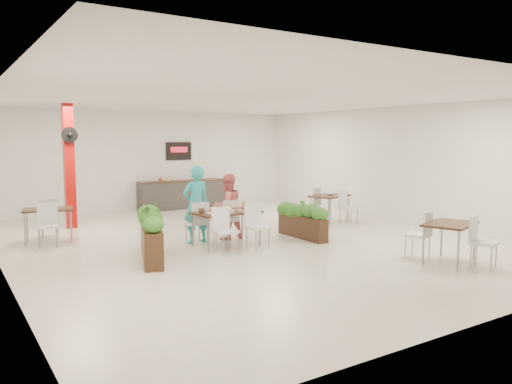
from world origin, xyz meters
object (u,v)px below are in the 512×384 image
Objects in this scene: main_table at (226,217)px; side_table_a at (48,214)px; planter_left at (151,232)px; diner_man at (196,204)px; side_table_c at (450,230)px; red_column at (69,165)px; diner_woman at (228,207)px; planter_right at (302,218)px; side_table_b at (330,200)px; service_counter at (183,194)px.

side_table_a is (-3.13, 2.55, -0.02)m from main_table.
planter_left is (-1.79, -0.27, -0.11)m from main_table.
planter_left reaches higher than main_table.
side_table_c is (3.16, -4.18, -0.24)m from diner_man.
red_column is 4.47m from diner_woman.
planter_right is at bearing -15.96° from side_table_a.
planter_left is 5.96m from side_table_b.
side_table_a is (-5.05, 2.73, 0.14)m from planter_right.
diner_man is (1.92, -3.44, -0.79)m from red_column.
main_table reaches higher than planter_right.
planter_right is (3.72, 0.09, -0.05)m from planter_left.
planter_right is at bearing 85.53° from side_table_c.
side_table_a is at bearing -38.13° from diner_man.
service_counter is 5.90m from side_table_a.
diner_woman is (0.80, 0.00, -0.10)m from diner_man.
red_column reaches higher than side_table_c.
red_column is 4.53m from planter_left.
side_table_b is (7.11, -1.32, 0.01)m from side_table_a.
diner_woman is at bearing 151.30° from planter_right.
service_counter is 9.54m from side_table_c.
diner_woman is at bearing -103.60° from service_counter.
service_counter reaches higher than diner_man.
diner_man reaches higher than planter_right.
service_counter is at bearing 96.87° from side_table_b.
diner_woman is at bearing 176.58° from diner_man.
side_table_b is (4.37, 0.57, -0.23)m from diner_man.
service_counter reaches higher than side_table_b.
red_column is at bearing 136.56° from side_table_b.
diner_man is (-2.08, -5.30, 0.37)m from service_counter.
service_counter reaches higher than planter_left.
planter_right is at bearing -87.79° from service_counter.
red_column is 2.02m from side_table_a.
red_column is 1.89× the size of main_table.
diner_man is 2.49m from planter_right.
red_column is 1.91× the size of side_table_a.
planter_left is (-1.40, -0.92, -0.33)m from diner_man.
side_table_b is at bearing 57.14° from side_table_c.
side_table_c is at bearing 123.68° from diner_man.
diner_man is at bearing -60.86° from red_column.
red_column is at bearing 74.40° from side_table_a.
diner_man is at bearing 160.27° from planter_right.
side_table_b is (3.98, 1.23, -0.01)m from main_table.
red_column is 6.12m from planter_right.
service_counter is at bearing 77.91° from side_table_c.
red_column is 9.21m from side_table_c.
side_table_a is (-2.74, 1.89, -0.24)m from diner_man.
planter_left is 1.21× the size of side_table_c.
side_table_c is (1.08, -9.48, 0.12)m from service_counter.
diner_man is 1.03× the size of side_table_c.
side_table_a is at bearing 115.57° from side_table_c.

